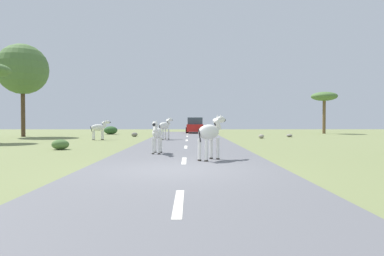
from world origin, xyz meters
name	(u,v)px	position (x,y,z in m)	size (l,w,h in m)	color
ground_plane	(177,171)	(0.00, 0.00, 0.00)	(90.00, 90.00, 0.00)	olive
road	(183,170)	(0.17, 0.00, 0.03)	(6.00, 64.00, 0.05)	slate
lane_markings	(182,174)	(0.17, -1.00, 0.05)	(0.16, 56.00, 0.01)	silver
zebra_0	(157,134)	(-1.04, 4.57, 0.91)	(0.44, 1.53, 1.44)	silver
zebra_1	(210,133)	(1.11, 2.26, 1.04)	(1.26, 1.52, 1.66)	silver
zebra_2	(99,128)	(-6.47, 15.52, 0.91)	(1.40, 1.15, 1.52)	silver
zebra_3	(165,126)	(-1.45, 14.95, 1.04)	(1.12, 1.61, 1.67)	silver
car_0	(195,126)	(1.02, 28.03, 0.85)	(2.11, 4.39, 1.74)	red
tree_1	(23,69)	(-14.59, 20.38, 6.04)	(4.47, 4.47, 8.30)	#4C3823
tree_3	(324,97)	(15.34, 27.23, 4.02)	(2.83, 2.83, 4.63)	brown
bush_0	(111,130)	(-7.96, 25.59, 0.42)	(1.41, 1.27, 0.85)	#2D5628
bush_2	(60,144)	(-6.17, 7.16, 0.26)	(0.85, 0.77, 0.51)	#4C7038
rock_0	(289,136)	(9.22, 19.70, 0.13)	(0.51, 0.56, 0.26)	gray
rock_1	(261,136)	(6.23, 17.41, 0.17)	(0.44, 0.47, 0.34)	gray
rock_2	(134,135)	(-4.60, 20.38, 0.19)	(0.57, 0.50, 0.39)	gray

